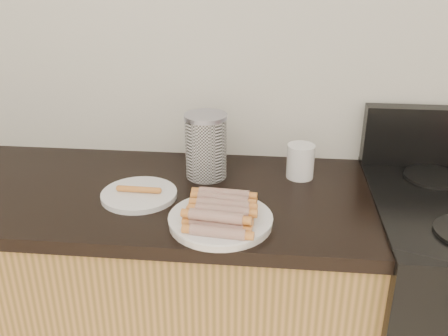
# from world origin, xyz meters

# --- Properties ---
(wall_back) EXTENTS (4.00, 0.04, 2.60)m
(wall_back) POSITION_xyz_m (0.00, 2.00, 1.30)
(wall_back) COLOR silver
(wall_back) RESTS_ON ground
(cabinet_base) EXTENTS (2.20, 0.59, 0.86)m
(cabinet_base) POSITION_xyz_m (-0.70, 1.69, 0.43)
(cabinet_base) COLOR #AD7840
(cabinet_base) RESTS_ON floor
(counter_slab) EXTENTS (2.20, 0.62, 0.04)m
(counter_slab) POSITION_xyz_m (-0.70, 1.69, 0.88)
(counter_slab) COLOR black
(counter_slab) RESTS_ON cabinet_base
(burner_far_left) EXTENTS (0.18, 0.18, 0.01)m
(burner_far_left) POSITION_xyz_m (0.61, 1.84, 0.92)
(burner_far_left) COLOR black
(burner_far_left) RESTS_ON stove
(main_plate) EXTENTS (0.28, 0.28, 0.02)m
(main_plate) POSITION_xyz_m (-0.03, 1.51, 0.91)
(main_plate) COLOR white
(main_plate) RESTS_ON counter_slab
(side_plate) EXTENTS (0.23, 0.23, 0.02)m
(side_plate) POSITION_xyz_m (-0.29, 1.64, 0.91)
(side_plate) COLOR silver
(side_plate) RESTS_ON counter_slab
(hotdog_pile) EXTENTS (0.14, 0.25, 0.06)m
(hotdog_pile) POSITION_xyz_m (-0.03, 1.51, 0.94)
(hotdog_pile) COLOR brown
(hotdog_pile) RESTS_ON main_plate
(plain_sausages) EXTENTS (0.12, 0.02, 0.02)m
(plain_sausages) POSITION_xyz_m (-0.29, 1.64, 0.93)
(plain_sausages) COLOR #D07455
(plain_sausages) RESTS_ON side_plate
(canister) EXTENTS (0.14, 0.14, 0.21)m
(canister) POSITION_xyz_m (-0.11, 1.81, 1.01)
(canister) COLOR white
(canister) RESTS_ON counter_slab
(mug) EXTENTS (0.11, 0.11, 0.11)m
(mug) POSITION_xyz_m (0.19, 1.84, 0.96)
(mug) COLOR white
(mug) RESTS_ON counter_slab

